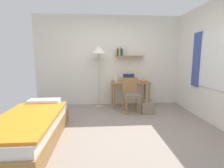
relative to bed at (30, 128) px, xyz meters
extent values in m
plane|color=gray|center=(1.52, 0.25, -0.24)|extent=(5.28, 5.28, 0.00)
cube|color=silver|center=(1.52, 2.27, 1.06)|extent=(4.40, 0.05, 2.60)
cube|color=#9E703D|center=(2.03, 2.14, 1.21)|extent=(0.84, 0.22, 0.02)
cube|color=#333338|center=(1.69, 2.15, 1.32)|extent=(0.03, 0.17, 0.20)
cube|color=gold|center=(1.73, 2.16, 1.34)|extent=(0.04, 0.16, 0.23)
cube|color=#3384C6|center=(1.77, 2.17, 1.34)|extent=(0.03, 0.13, 0.24)
cube|color=#333338|center=(1.81, 2.15, 1.32)|extent=(0.02, 0.17, 0.19)
cube|color=silver|center=(3.50, 0.63, 1.11)|extent=(0.02, 0.86, 1.17)
cube|color=white|center=(3.51, 0.63, 1.11)|extent=(0.01, 0.80, 1.11)
cube|color=#384C93|center=(3.48, 1.17, 1.11)|extent=(0.03, 0.28, 1.27)
cube|color=#9E703D|center=(0.00, -0.01, -0.10)|extent=(0.90, 2.03, 0.28)
cube|color=silver|center=(0.00, -0.01, 0.12)|extent=(0.86, 1.97, 0.16)
cube|color=orange|center=(0.00, -0.13, 0.22)|extent=(0.92, 1.66, 0.04)
cube|color=white|center=(0.00, 0.78, 0.25)|extent=(0.63, 0.28, 0.10)
cube|color=#9E703D|center=(2.03, 1.95, 0.47)|extent=(1.08, 0.53, 0.03)
cylinder|color=#9E703D|center=(1.54, 1.73, 0.11)|extent=(0.06, 0.06, 0.69)
cylinder|color=#9E703D|center=(2.53, 1.73, 0.11)|extent=(0.06, 0.06, 0.69)
cylinder|color=#9E703D|center=(1.54, 2.16, 0.11)|extent=(0.06, 0.06, 0.69)
cylinder|color=#9E703D|center=(2.53, 2.16, 0.11)|extent=(0.06, 0.06, 0.69)
cube|color=#9E703D|center=(1.97, 1.40, 0.19)|extent=(0.45, 0.44, 0.03)
cube|color=slate|center=(1.97, 1.40, 0.22)|extent=(0.42, 0.41, 0.04)
cube|color=#9E703D|center=(1.96, 1.59, 0.44)|extent=(0.40, 0.07, 0.40)
cylinder|color=#9E703D|center=(1.81, 1.22, -0.03)|extent=(0.04, 0.04, 0.42)
cylinder|color=#9E703D|center=(2.16, 1.25, -0.03)|extent=(0.04, 0.04, 0.42)
cylinder|color=#9E703D|center=(1.78, 1.56, -0.03)|extent=(0.04, 0.04, 0.42)
cylinder|color=#9E703D|center=(2.13, 1.59, -0.03)|extent=(0.04, 0.04, 0.42)
cylinder|color=#B2A893|center=(1.15, 1.97, -0.23)|extent=(0.24, 0.24, 0.02)
cylinder|color=#B2A893|center=(1.15, 1.97, 0.53)|extent=(0.03, 0.03, 1.49)
cone|color=silver|center=(1.15, 1.97, 1.38)|extent=(0.44, 0.44, 0.22)
cube|color=#2D2D33|center=(2.00, 1.95, 0.49)|extent=(0.34, 0.23, 0.01)
cube|color=#2D2D33|center=(2.00, 2.03, 0.60)|extent=(0.33, 0.08, 0.21)
cube|color=black|center=(2.00, 2.02, 0.60)|extent=(0.29, 0.07, 0.17)
cylinder|color=silver|center=(1.62, 1.99, 0.60)|extent=(0.06, 0.06, 0.24)
cube|color=purple|center=(2.42, 1.90, 0.49)|extent=(0.19, 0.21, 0.02)
cube|color=orange|center=(2.41, 1.90, 0.52)|extent=(0.17, 0.23, 0.02)
cube|color=gray|center=(2.35, 1.23, -0.10)|extent=(0.28, 0.13, 0.28)
torus|color=gray|center=(2.35, 1.23, 0.09)|extent=(0.20, 0.02, 0.20)
camera|label=1|loc=(1.16, -2.76, 1.17)|focal=27.14mm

